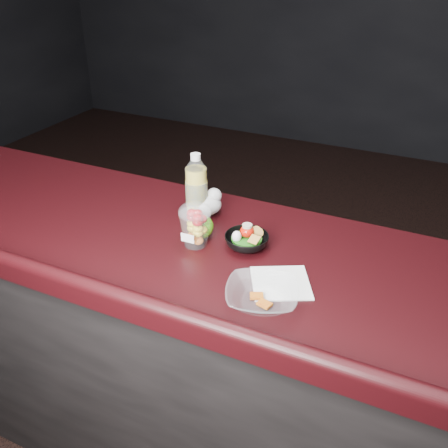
# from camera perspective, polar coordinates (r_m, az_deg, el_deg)

# --- Properties ---
(counter) EXTENTS (4.06, 0.71, 1.02)m
(counter) POSITION_cam_1_polar(r_m,az_deg,el_deg) (1.90, -1.95, -15.35)
(counter) COLOR black
(counter) RESTS_ON ground
(lemonade_bottle) EXTENTS (0.08, 0.08, 0.23)m
(lemonade_bottle) POSITION_cam_1_polar(r_m,az_deg,el_deg) (1.71, -3.16, 3.88)
(lemonade_bottle) COLOR yellow
(lemonade_bottle) RESTS_ON counter
(fruit_cup) EXTENTS (0.10, 0.10, 0.15)m
(fruit_cup) POSITION_cam_1_polar(r_m,az_deg,el_deg) (1.55, -3.32, -0.00)
(fruit_cup) COLOR white
(fruit_cup) RESTS_ON counter
(green_apple) EXTENTS (0.08, 0.08, 0.09)m
(green_apple) POSITION_cam_1_polar(r_m,az_deg,el_deg) (1.60, -2.70, -0.30)
(green_apple) COLOR #339010
(green_apple) RESTS_ON counter
(plastic_bag) EXTENTS (0.13, 0.11, 0.09)m
(plastic_bag) POSITION_cam_1_polar(r_m,az_deg,el_deg) (1.74, -2.19, 2.47)
(plastic_bag) COLOR silver
(plastic_bag) RESTS_ON counter
(snack_bowl) EXTENTS (0.17, 0.17, 0.08)m
(snack_bowl) POSITION_cam_1_polar(r_m,az_deg,el_deg) (1.56, 2.57, -1.85)
(snack_bowl) COLOR black
(snack_bowl) RESTS_ON counter
(takeout_bowl) EXTENTS (0.24, 0.24, 0.05)m
(takeout_bowl) POSITION_cam_1_polar(r_m,az_deg,el_deg) (1.33, 4.34, -8.18)
(takeout_bowl) COLOR silver
(takeout_bowl) RESTS_ON counter
(paper_napkin) EXTENTS (0.22, 0.22, 0.00)m
(paper_napkin) POSITION_cam_1_polar(r_m,az_deg,el_deg) (1.42, 6.50, -6.70)
(paper_napkin) COLOR white
(paper_napkin) RESTS_ON counter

